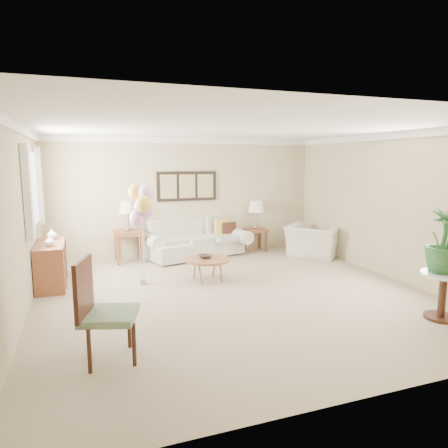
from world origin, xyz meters
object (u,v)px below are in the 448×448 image
(coffee_table, at_px, (208,260))
(accent_chair, at_px, (101,308))
(sofa, at_px, (195,242))
(armchair, at_px, (313,241))
(balloon_cluster, at_px, (141,205))

(coffee_table, xyz_separation_m, accent_chair, (-1.91, -2.40, 0.21))
(sofa, bearing_deg, armchair, -19.48)
(coffee_table, height_order, balloon_cluster, balloon_cluster)
(accent_chair, bearing_deg, sofa, 62.56)
(armchair, distance_m, accent_chair, 5.74)
(coffee_table, bearing_deg, balloon_cluster, 173.39)
(coffee_table, xyz_separation_m, armchair, (2.75, 0.95, -0.02))
(armchair, bearing_deg, accent_chair, 84.47)
(coffee_table, bearing_deg, sofa, 81.26)
(accent_chair, height_order, balloon_cluster, balloon_cluster)
(armchair, relative_size, accent_chair, 0.95)
(balloon_cluster, bearing_deg, sofa, 50.56)
(accent_chair, bearing_deg, armchair, 35.66)
(coffee_table, height_order, armchair, armchair)
(sofa, distance_m, armchair, 2.62)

